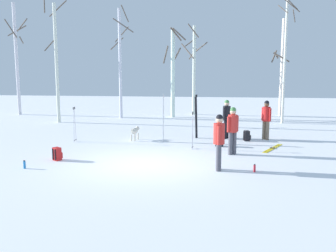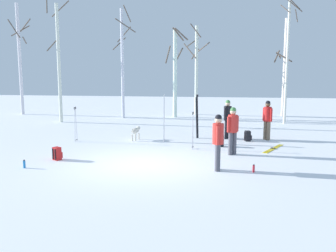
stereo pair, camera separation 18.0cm
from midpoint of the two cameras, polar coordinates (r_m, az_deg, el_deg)
ground_plane at (r=12.19m, az=-3.54°, el=-5.82°), size 60.00×60.00×0.00m
person_0 at (r=16.70m, az=9.38°, el=1.43°), size 0.34×0.48×1.72m
person_1 at (r=11.33m, az=8.09°, el=-1.93°), size 0.34×0.52×1.72m
person_2 at (r=13.54m, az=10.23°, el=-0.25°), size 0.42×0.37×1.72m
person_3 at (r=16.73m, az=15.21°, el=1.26°), size 0.37×0.42×1.72m
dog at (r=16.24m, az=-4.62°, el=-0.80°), size 0.32×0.89×0.57m
ski_pair_planted_0 at (r=16.61m, az=4.76°, el=1.43°), size 0.15×0.18×1.94m
ski_pair_planted_1 at (r=15.69m, az=-0.27°, el=1.19°), size 0.03×0.19×2.03m
ski_pair_lying_0 at (r=15.06m, az=16.10°, el=-3.32°), size 1.00×1.77×0.05m
ski_poles_0 at (r=14.35m, az=4.16°, el=-0.50°), size 0.07×0.26×1.44m
ski_poles_1 at (r=16.26m, az=-13.62°, el=0.43°), size 0.07×0.25×1.48m
backpack_0 at (r=13.20m, az=-16.17°, el=-4.08°), size 0.33×0.34×0.44m
backpack_1 at (r=16.36m, az=12.39°, el=-1.52°), size 0.32×0.30×0.44m
backpack_2 at (r=15.02m, az=8.25°, el=-2.30°), size 0.32×0.34×0.44m
water_bottle_0 at (r=11.52m, az=13.37°, el=-6.34°), size 0.07×0.07×0.24m
water_bottle_1 at (r=12.47m, az=-20.68°, el=-5.47°), size 0.07×0.07×0.26m
birch_tree_0 at (r=27.26m, az=-21.47°, el=9.71°), size 1.58×1.31×7.37m
birch_tree_1 at (r=22.43m, az=-16.13°, el=9.55°), size 1.25×1.26×7.32m
birch_tree_2 at (r=23.68m, az=-6.72°, el=9.79°), size 1.57×1.57×6.84m
birch_tree_3 at (r=23.84m, az=1.32°, el=8.31°), size 1.40×1.39×5.59m
birch_tree_4 at (r=25.31m, az=4.55°, el=8.81°), size 1.77×1.76×6.00m
birch_tree_5 at (r=22.05m, az=18.00°, el=10.30°), size 1.10×0.85×7.31m
birch_tree_6 at (r=25.49m, az=17.56°, el=8.53°), size 1.10×1.43×6.24m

